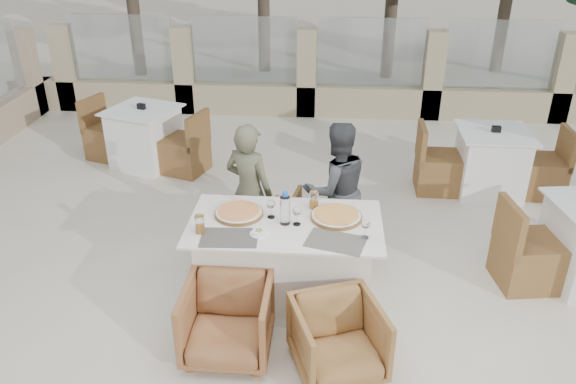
# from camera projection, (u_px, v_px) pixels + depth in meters

# --- Properties ---
(ground) EXTENTS (80.00, 80.00, 0.00)m
(ground) POSITION_uv_depth(u_px,v_px,m) (280.00, 290.00, 5.08)
(ground) COLOR silver
(ground) RESTS_ON ground
(sand_patch) EXTENTS (30.00, 16.00, 0.01)m
(sand_patch) POSITION_uv_depth(u_px,v_px,m) (321.00, 17.00, 17.49)
(sand_patch) COLOR beige
(sand_patch) RESTS_ON ground
(perimeter_wall_far) EXTENTS (10.00, 0.34, 1.60)m
(perimeter_wall_far) POSITION_uv_depth(u_px,v_px,m) (307.00, 67.00, 8.97)
(perimeter_wall_far) COLOR tan
(perimeter_wall_far) RESTS_ON ground
(dining_table) EXTENTS (1.60, 0.90, 0.77)m
(dining_table) POSITION_uv_depth(u_px,v_px,m) (285.00, 261.00, 4.80)
(dining_table) COLOR silver
(dining_table) RESTS_ON ground
(placemat_near_left) EXTENTS (0.47, 0.33, 0.00)m
(placemat_near_left) POSITION_uv_depth(u_px,v_px,m) (229.00, 238.00, 4.41)
(placemat_near_left) COLOR #554F49
(placemat_near_left) RESTS_ON dining_table
(placemat_near_right) EXTENTS (0.51, 0.41, 0.00)m
(placemat_near_right) POSITION_uv_depth(u_px,v_px,m) (336.00, 241.00, 4.36)
(placemat_near_right) COLOR #615D53
(placemat_near_right) RESTS_ON dining_table
(pizza_left) EXTENTS (0.51, 0.51, 0.05)m
(pizza_left) POSITION_uv_depth(u_px,v_px,m) (239.00, 212.00, 4.73)
(pizza_left) COLOR #C8471B
(pizza_left) RESTS_ON dining_table
(pizza_right) EXTENTS (0.52, 0.52, 0.06)m
(pizza_right) POSITION_uv_depth(u_px,v_px,m) (336.00, 215.00, 4.68)
(pizza_right) COLOR #CC641B
(pizza_right) RESTS_ON dining_table
(water_bottle) EXTENTS (0.10, 0.10, 0.29)m
(water_bottle) POSITION_uv_depth(u_px,v_px,m) (285.00, 208.00, 4.55)
(water_bottle) COLOR #AFD4E7
(water_bottle) RESTS_ON dining_table
(wine_glass_centre) EXTENTS (0.09, 0.09, 0.18)m
(wine_glass_centre) POSITION_uv_depth(u_px,v_px,m) (271.00, 208.00, 4.66)
(wine_glass_centre) COLOR silver
(wine_glass_centre) RESTS_ON dining_table
(wine_glass_near) EXTENTS (0.09, 0.09, 0.18)m
(wine_glass_near) POSITION_uv_depth(u_px,v_px,m) (297.00, 215.00, 4.56)
(wine_glass_near) COLOR silver
(wine_glass_near) RESTS_ON dining_table
(wine_glass_corner) EXTENTS (0.10, 0.10, 0.18)m
(wine_glass_corner) POSITION_uv_depth(u_px,v_px,m) (365.00, 228.00, 4.37)
(wine_glass_corner) COLOR silver
(wine_glass_corner) RESTS_ON dining_table
(beer_glass_left) EXTENTS (0.09, 0.09, 0.15)m
(beer_glass_left) POSITION_uv_depth(u_px,v_px,m) (200.00, 224.00, 4.46)
(beer_glass_left) COLOR orange
(beer_glass_left) RESTS_ON dining_table
(beer_glass_right) EXTENTS (0.10, 0.10, 0.16)m
(beer_glass_right) POSITION_uv_depth(u_px,v_px,m) (314.00, 200.00, 4.82)
(beer_glass_right) COLOR orange
(beer_glass_right) RESTS_ON dining_table
(olive_dish) EXTENTS (0.12, 0.12, 0.04)m
(olive_dish) POSITION_uv_depth(u_px,v_px,m) (259.00, 232.00, 4.46)
(olive_dish) COLOR white
(olive_dish) RESTS_ON dining_table
(armchair_far_left) EXTENTS (0.61, 0.63, 0.54)m
(armchair_far_left) POSITION_uv_depth(u_px,v_px,m) (249.00, 230.00, 5.49)
(armchair_far_left) COLOR brown
(armchair_far_left) RESTS_ON ground
(armchair_far_right) EXTENTS (0.69, 0.70, 0.56)m
(armchair_far_right) POSITION_uv_depth(u_px,v_px,m) (320.00, 223.00, 5.59)
(armchair_far_right) COLOR brown
(armchair_far_right) RESTS_ON ground
(armchair_near_left) EXTENTS (0.66, 0.68, 0.61)m
(armchair_near_left) POSITION_uv_depth(u_px,v_px,m) (228.00, 320.00, 4.25)
(armchair_near_left) COLOR #935E35
(armchair_near_left) RESTS_ON ground
(armchair_near_right) EXTENTS (0.79, 0.80, 0.57)m
(armchair_near_right) POSITION_uv_depth(u_px,v_px,m) (338.00, 339.00, 4.08)
(armchair_near_right) COLOR olive
(armchair_near_right) RESTS_ON ground
(diner_left) EXTENTS (0.58, 0.50, 1.35)m
(diner_left) POSITION_uv_depth(u_px,v_px,m) (249.00, 191.00, 5.35)
(diner_left) COLOR #5C5D44
(diner_left) RESTS_ON ground
(diner_right) EXTENTS (0.80, 0.72, 1.36)m
(diner_right) POSITION_uv_depth(u_px,v_px,m) (336.00, 190.00, 5.36)
(diner_right) COLOR #3E4044
(diner_right) RESTS_ON ground
(bg_table_a) EXTENTS (1.82, 1.30, 0.77)m
(bg_table_a) POSITION_uv_depth(u_px,v_px,m) (145.00, 137.00, 7.38)
(bg_table_a) COLOR white
(bg_table_a) RESTS_ON ground
(bg_table_b) EXTENTS (1.65, 0.84, 0.77)m
(bg_table_b) POSITION_uv_depth(u_px,v_px,m) (490.00, 162.00, 6.65)
(bg_table_b) COLOR white
(bg_table_b) RESTS_ON ground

